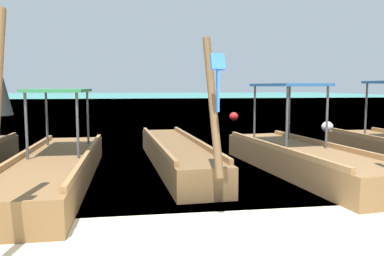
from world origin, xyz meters
TOP-DOWN VIEW (x-y plane):
  - sea_water at (0.00, 62.04)m, footprint 120.00×120.00m
  - longtail_boat_red_ribbon at (-2.64, 4.18)m, footprint 1.32×6.57m
  - longtail_boat_blue_ribbon at (-0.16, 5.40)m, footprint 1.38×6.63m
  - longtail_boat_turquoise_ribbon at (2.45, 4.31)m, footprint 1.94×5.94m
  - mooring_buoy_near at (6.66, 11.22)m, footprint 0.46×0.46m
  - mooring_buoy_far at (4.32, 17.14)m, footprint 0.48×0.48m

SIDE VIEW (x-z plane):
  - sea_water at x=0.00m, z-range 0.00..0.00m
  - mooring_buoy_near at x=6.66m, z-range 0.00..0.47m
  - mooring_buoy_far at x=4.32m, z-range 0.00..0.48m
  - longtail_boat_blue_ribbon at x=-0.16m, z-range -1.02..1.62m
  - longtail_boat_red_ribbon at x=-2.64m, z-range -1.06..1.71m
  - longtail_boat_turquoise_ribbon at x=2.45m, z-range -1.03..1.72m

